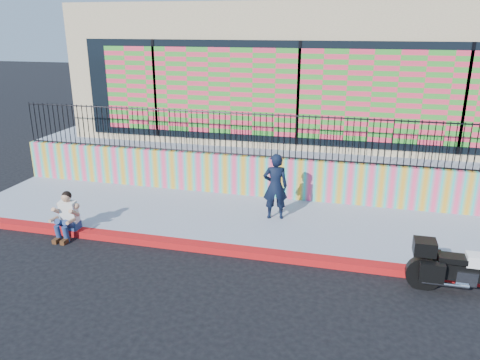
% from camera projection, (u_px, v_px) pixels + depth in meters
% --- Properties ---
extents(ground, '(90.00, 90.00, 0.00)m').
position_uv_depth(ground, '(267.00, 258.00, 9.81)').
color(ground, black).
rests_on(ground, ground).
extents(red_curb, '(16.00, 0.30, 0.15)m').
position_uv_depth(red_curb, '(267.00, 255.00, 9.78)').
color(red_curb, red).
rests_on(red_curb, ground).
extents(sidewalk, '(16.00, 3.00, 0.15)m').
position_uv_depth(sidewalk, '(280.00, 224.00, 11.30)').
color(sidewalk, gray).
rests_on(sidewalk, ground).
extents(mural_wall, '(16.00, 0.20, 1.10)m').
position_uv_depth(mural_wall, '(291.00, 179.00, 12.57)').
color(mural_wall, '#FF4373').
rests_on(mural_wall, sidewalk).
extents(metal_fence, '(15.80, 0.04, 1.20)m').
position_uv_depth(metal_fence, '(292.00, 137.00, 12.21)').
color(metal_fence, black).
rests_on(metal_fence, mural_wall).
extents(elevated_platform, '(16.00, 10.00, 1.25)m').
position_uv_depth(elevated_platform, '(311.00, 139.00, 17.28)').
color(elevated_platform, gray).
rests_on(elevated_platform, ground).
extents(storefront_building, '(14.00, 8.06, 4.00)m').
position_uv_depth(storefront_building, '(314.00, 67.00, 16.25)').
color(storefront_building, tan).
rests_on(storefront_building, elevated_platform).
extents(police_motorcycle, '(2.08, 0.69, 1.30)m').
position_uv_depth(police_motorcycle, '(467.00, 266.00, 8.35)').
color(police_motorcycle, black).
rests_on(police_motorcycle, ground).
extents(police_officer, '(0.67, 0.51, 1.62)m').
position_uv_depth(police_officer, '(275.00, 186.00, 11.20)').
color(police_officer, black).
rests_on(police_officer, sidewalk).
extents(seated_man, '(0.54, 0.71, 1.06)m').
position_uv_depth(seated_man, '(66.00, 220.00, 10.58)').
color(seated_man, navy).
rests_on(seated_man, ground).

